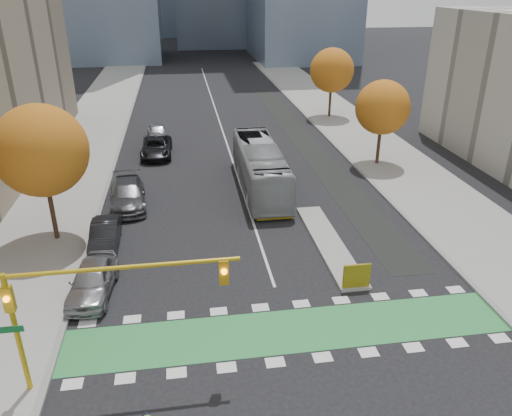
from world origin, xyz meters
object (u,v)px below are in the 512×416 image
object	(u,v)px
tree_east_near	(383,108)
traffic_signal_west	(86,297)
bus	(260,167)
hazard_board	(357,276)
parked_car_e	(158,132)
parked_car_d	(156,147)
tree_west	(41,151)
parked_car_b	(105,235)
tree_east_far	(332,70)
parked_car_a	(92,280)
parked_car_c	(128,194)

from	to	relation	value
tree_east_near	traffic_signal_west	world-z (taller)	tree_east_near
tree_east_near	bus	world-z (taller)	tree_east_near
hazard_board	parked_car_e	xyz separation A→B (m)	(-10.54, 27.97, -0.03)
tree_east_near	traffic_signal_west	size ratio (longest dim) A/B	0.83
hazard_board	parked_car_d	world-z (taller)	parked_car_d
tree_west	parked_car_b	world-z (taller)	tree_west
traffic_signal_west	parked_car_b	size ratio (longest dim) A/B	1.93
tree_east_far	bus	distance (m)	22.91
traffic_signal_west	bus	bearing A→B (deg)	63.66
traffic_signal_west	tree_west	bearing A→B (deg)	108.02
bus	tree_east_far	bearing A→B (deg)	61.00
traffic_signal_west	parked_car_b	distance (m)	11.83
tree_west	parked_car_d	world-z (taller)	tree_west
parked_car_a	tree_west	bearing A→B (deg)	120.73
tree_east_far	parked_car_c	bearing A→B (deg)	-133.81
traffic_signal_west	bus	distance (m)	21.11
tree_east_near	parked_car_c	world-z (taller)	tree_east_near
tree_east_far	traffic_signal_west	size ratio (longest dim) A/B	0.90
traffic_signal_west	tree_east_near	bearing A→B (deg)	48.48
tree_east_near	parked_car_e	distance (m)	21.54
traffic_signal_west	parked_car_b	world-z (taller)	traffic_signal_west
tree_west	tree_east_far	bearing A→B (deg)	46.70
hazard_board	parked_car_a	xyz separation A→B (m)	(-13.00, 1.59, 0.02)
tree_east_far	parked_car_c	world-z (taller)	tree_east_far
parked_car_d	parked_car_e	distance (m)	5.00
parked_car_a	tree_east_near	bearing A→B (deg)	42.60
hazard_board	traffic_signal_west	bearing A→B (deg)	-158.45
hazard_board	parked_car_e	distance (m)	29.89
traffic_signal_west	parked_car_a	xyz separation A→B (m)	(-1.07, 6.30, -3.22)
tree_west	traffic_signal_west	size ratio (longest dim) A/B	0.96
traffic_signal_west	tree_east_far	bearing A→B (deg)	62.05
parked_car_c	tree_west	bearing A→B (deg)	-135.61
tree_west	traffic_signal_west	bearing A→B (deg)	-71.98
hazard_board	parked_car_a	size ratio (longest dim) A/B	0.29
tree_east_near	bus	xyz separation A→B (m)	(-10.62, -3.71, -3.18)
tree_west	parked_car_b	size ratio (longest dim) A/B	1.86
hazard_board	parked_car_d	distance (m)	25.26
parked_car_e	parked_car_a	bearing A→B (deg)	-102.16
tree_east_near	parked_car_b	distance (m)	24.16
parked_car_a	tree_east_far	bearing A→B (deg)	61.21
tree_west	tree_east_near	bearing A→B (deg)	22.62
tree_east_near	parked_car_c	bearing A→B (deg)	-164.68
parked_car_b	bus	bearing A→B (deg)	35.01
parked_car_c	parked_car_e	xyz separation A→B (m)	(1.60, 15.69, -0.07)
traffic_signal_west	bus	size ratio (longest dim) A/B	0.71
parked_car_c	tree_east_near	bearing A→B (deg)	10.42
hazard_board	tree_east_near	size ratio (longest dim) A/B	0.20
traffic_signal_west	parked_car_c	world-z (taller)	traffic_signal_west
bus	parked_car_c	distance (m)	9.73
hazard_board	tree_west	xyz separation A→B (m)	(-16.00, 7.80, 4.82)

